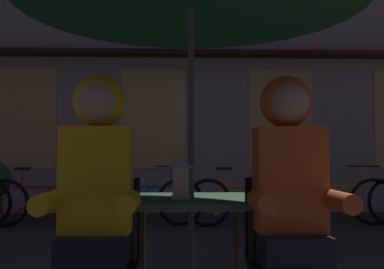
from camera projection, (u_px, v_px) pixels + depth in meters
The scene contains 11 objects.
cafe_table at pixel (191, 215), 2.65m from camera, with size 0.72×0.72×0.74m.
lantern at pixel (181, 178), 2.59m from camera, with size 0.11×0.11×0.23m.
chair_left at pixel (97, 255), 2.26m from camera, with size 0.40×0.40×0.87m.
chair_right at pixel (288, 254), 2.29m from camera, with size 0.40×0.40×0.87m.
person_left_hooded at pixel (96, 184), 2.22m from camera, with size 0.45×0.56×1.40m.
person_right_hooded at pixel (290, 184), 2.25m from camera, with size 0.45×0.56×1.40m.
shopfront_building at pixel (215, 38), 8.17m from camera, with size 10.00×0.93×6.20m.
bicycle_second at pixel (43, 201), 6.21m from camera, with size 1.68×0.10×0.84m.
bicycle_third at pixel (143, 201), 6.30m from camera, with size 1.68×0.08×0.84m.
bicycle_fourth at pixel (243, 201), 6.32m from camera, with size 1.66×0.37×0.84m.
bicycle_fifth at pixel (336, 200), 6.38m from camera, with size 1.67×0.26×0.84m.
Camera 1 is at (-0.09, -2.67, 1.00)m, focal length 42.43 mm.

